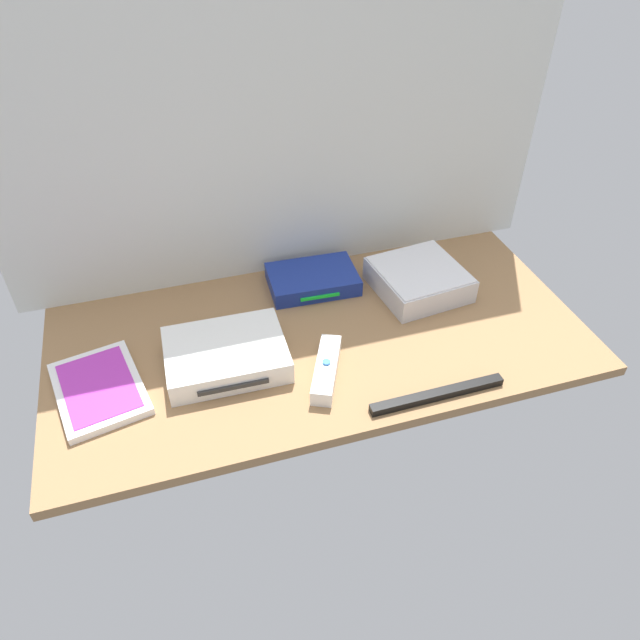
% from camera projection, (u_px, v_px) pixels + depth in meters
% --- Properties ---
extents(ground_plane, '(1.00, 0.48, 0.02)m').
position_uv_depth(ground_plane, '(320.00, 340.00, 1.12)').
color(ground_plane, '#936D47').
rests_on(ground_plane, ground).
extents(back_wall, '(1.10, 0.01, 0.64)m').
position_uv_depth(back_wall, '(281.00, 122.00, 1.09)').
color(back_wall, silver).
rests_on(back_wall, ground).
extents(game_console, '(0.21, 0.17, 0.04)m').
position_uv_depth(game_console, '(226.00, 355.00, 1.05)').
color(game_console, white).
rests_on(game_console, ground_plane).
extents(mini_computer, '(0.19, 0.19, 0.05)m').
position_uv_depth(mini_computer, '(419.00, 279.00, 1.21)').
color(mini_computer, silver).
rests_on(mini_computer, ground_plane).
extents(game_case, '(0.17, 0.21, 0.02)m').
position_uv_depth(game_case, '(99.00, 388.00, 1.00)').
color(game_case, white).
rests_on(game_case, ground_plane).
extents(network_router, '(0.19, 0.13, 0.03)m').
position_uv_depth(network_router, '(313.00, 279.00, 1.23)').
color(network_router, navy).
rests_on(network_router, ground_plane).
extents(remote_wand, '(0.09, 0.15, 0.03)m').
position_uv_depth(remote_wand, '(326.00, 369.00, 1.03)').
color(remote_wand, white).
rests_on(remote_wand, ground_plane).
extents(sensor_bar, '(0.24, 0.02, 0.01)m').
position_uv_depth(sensor_bar, '(437.00, 395.00, 0.99)').
color(sensor_bar, black).
rests_on(sensor_bar, ground_plane).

